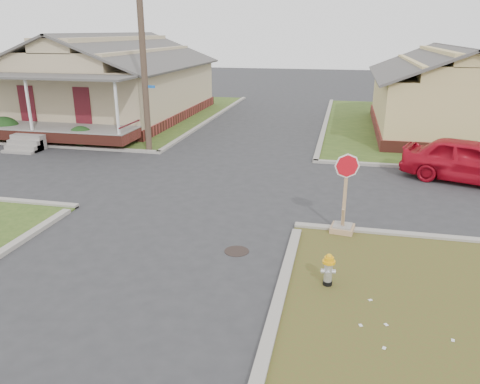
% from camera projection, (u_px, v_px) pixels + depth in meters
% --- Properties ---
extents(ground, '(120.00, 120.00, 0.00)m').
position_uv_depth(ground, '(164.00, 236.00, 13.00)').
color(ground, '#2C2C2F').
rests_on(ground, ground).
extents(verge_far_left, '(19.00, 19.00, 0.05)m').
position_uv_depth(verge_far_left, '(82.00, 113.00, 32.26)').
color(verge_far_left, '#324B1A').
rests_on(verge_far_left, ground).
extents(curbs, '(80.00, 40.00, 0.12)m').
position_uv_depth(curbs, '(213.00, 182.00, 17.61)').
color(curbs, gray).
rests_on(curbs, ground).
extents(manhole, '(0.64, 0.64, 0.01)m').
position_uv_depth(manhole, '(237.00, 251.00, 12.08)').
color(manhole, black).
rests_on(manhole, ground).
extents(corner_house, '(10.10, 15.50, 5.30)m').
position_uv_depth(corner_house, '(110.00, 82.00, 29.69)').
color(corner_house, maroon).
rests_on(corner_house, ground).
extents(side_house_yellow, '(7.60, 11.60, 4.70)m').
position_uv_depth(side_house_yellow, '(446.00, 93.00, 25.44)').
color(side_house_yellow, maroon).
rests_on(side_house_yellow, ground).
extents(utility_pole, '(1.80, 0.28, 9.00)m').
position_uv_depth(utility_pole, '(143.00, 48.00, 20.54)').
color(utility_pole, '#443227').
rests_on(utility_pole, ground).
extents(fire_hydrant, '(0.28, 0.28, 0.76)m').
position_uv_depth(fire_hydrant, '(328.00, 268.00, 10.28)').
color(fire_hydrant, black).
rests_on(fire_hydrant, ground).
extents(stop_sign, '(0.64, 0.63, 2.26)m').
position_uv_depth(stop_sign, '(343.00, 215.00, 13.02)').
color(stop_sign, '#A67F5A').
rests_on(stop_sign, ground).
extents(red_sedan, '(5.18, 3.48, 1.64)m').
position_uv_depth(red_sedan, '(470.00, 161.00, 17.36)').
color(red_sedan, '#B00C1E').
rests_on(red_sedan, ground).
extents(hedge_left, '(1.53, 1.25, 1.17)m').
position_uv_depth(hedge_left, '(5.00, 129.00, 23.93)').
color(hedge_left, '#1B3E16').
rests_on(hedge_left, verge_far_left).
extents(hedge_right, '(1.33, 1.09, 1.02)m').
position_uv_depth(hedge_right, '(81.00, 136.00, 22.68)').
color(hedge_right, '#1B3E16').
rests_on(hedge_right, verge_far_left).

